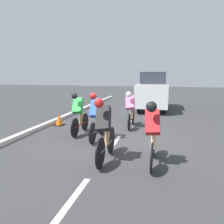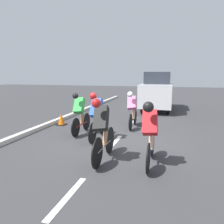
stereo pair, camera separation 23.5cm
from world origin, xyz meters
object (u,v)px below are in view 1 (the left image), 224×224
at_px(cyclist_green, 79,113).
at_px(support_car, 153,91).
at_px(cyclist_blue, 96,115).
at_px(traffic_cone, 59,120).
at_px(cyclist_black, 104,129).
at_px(cyclist_red, 153,131).
at_px(cyclist_pink, 131,109).

xyz_separation_m(cyclist_green, support_car, (-2.21, -6.04, 0.33)).
relative_size(cyclist_blue, support_car, 0.43).
relative_size(cyclist_blue, traffic_cone, 3.45).
bearing_deg(cyclist_blue, cyclist_black, 113.79).
bearing_deg(support_car, cyclist_blue, 77.91).
bearing_deg(cyclist_red, cyclist_blue, -40.69).
bearing_deg(cyclist_black, cyclist_green, -54.30).
height_order(support_car, traffic_cone, support_car).
distance_m(cyclist_red, cyclist_pink, 3.60).
xyz_separation_m(cyclist_black, cyclist_green, (1.53, -2.12, -0.04)).
relative_size(cyclist_green, traffic_cone, 3.28).
height_order(cyclist_blue, cyclist_black, cyclist_black).
relative_size(cyclist_red, cyclist_black, 0.96).
distance_m(cyclist_pink, cyclist_black, 3.48).
xyz_separation_m(cyclist_blue, traffic_cone, (2.12, -1.54, -0.58)).
distance_m(cyclist_blue, cyclist_green, 0.95).
relative_size(cyclist_black, support_car, 0.43).
relative_size(cyclist_pink, cyclist_blue, 0.97).
bearing_deg(cyclist_blue, cyclist_pink, -113.34).
xyz_separation_m(cyclist_pink, cyclist_green, (1.61, 1.35, 0.01)).
bearing_deg(cyclist_blue, support_car, -102.09).
height_order(cyclist_blue, cyclist_green, cyclist_blue).
height_order(cyclist_pink, traffic_cone, cyclist_pink).
bearing_deg(cyclist_green, traffic_cone, -38.39).
xyz_separation_m(cyclist_pink, cyclist_blue, (0.80, 1.85, 0.05)).
height_order(cyclist_red, cyclist_green, cyclist_red).
height_order(cyclist_pink, cyclist_blue, cyclist_blue).
bearing_deg(cyclist_green, support_car, -110.10).
relative_size(cyclist_green, support_car, 0.41).
relative_size(cyclist_red, cyclist_pink, 1.00).
distance_m(cyclist_red, cyclist_green, 3.38).
height_order(cyclist_green, traffic_cone, cyclist_green).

